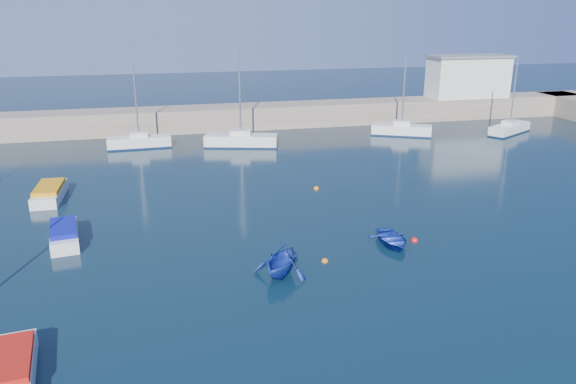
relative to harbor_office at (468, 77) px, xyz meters
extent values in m
plane|color=black|center=(-30.00, -46.00, -5.10)|extent=(220.00, 220.00, 0.00)
cube|color=gray|center=(-30.00, 0.00, -3.80)|extent=(96.00, 4.50, 2.60)
cube|color=silver|center=(0.00, 0.00, 0.00)|extent=(10.00, 4.00, 5.00)
cube|color=silver|center=(-41.14, -7.66, -4.53)|extent=(6.30, 1.98, 1.15)
cylinder|color=#B7BABC|center=(-41.14, -7.66, -0.37)|extent=(0.17, 0.17, 7.17)
cube|color=silver|center=(-31.04, -9.57, -4.49)|extent=(7.62, 3.98, 1.22)
cylinder|color=#B7BABC|center=(-31.04, -9.57, 0.34)|extent=(0.18, 0.18, 8.43)
cube|color=silver|center=(-12.84, -8.50, -4.51)|extent=(6.61, 4.60, 1.18)
cylinder|color=#B7BABC|center=(-12.84, -8.50, -0.18)|extent=(0.18, 0.18, 7.47)
cube|color=silver|center=(-0.56, -10.54, -4.57)|extent=(6.57, 4.84, 1.06)
cylinder|color=#B7BABC|center=(-0.56, -10.54, -0.29)|extent=(0.15, 0.15, 7.51)
cube|color=silver|center=(-45.58, -45.13, -4.74)|extent=(2.04, 4.57, 0.72)
cube|color=#AB140C|center=(-45.58, -45.13, -4.24)|extent=(1.84, 3.46, 0.27)
cube|color=silver|center=(-45.37, -31.67, -4.71)|extent=(2.12, 4.59, 0.79)
cube|color=#0C1187|center=(-45.37, -31.67, -4.16)|extent=(1.90, 3.48, 0.29)
cube|color=silver|center=(-47.48, -22.77, -4.71)|extent=(1.98, 5.20, 0.77)
cube|color=orange|center=(-47.48, -22.77, -4.19)|extent=(1.84, 3.91, 0.29)
imported|color=#16309D|center=(-26.42, -36.72, -4.77)|extent=(2.40, 3.26, 0.65)
imported|color=#16309D|center=(-33.74, -39.07, -4.22)|extent=(4.25, 4.37, 1.75)
sphere|color=orange|center=(-31.01, -38.03, -5.10)|extent=(0.39, 0.39, 0.39)
sphere|color=red|center=(-24.86, -36.53, -5.10)|extent=(0.44, 0.44, 0.44)
sphere|color=orange|center=(-27.66, -25.16, -5.10)|extent=(0.43, 0.43, 0.43)
camera|label=1|loc=(-39.79, -65.14, 8.19)|focal=35.00mm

